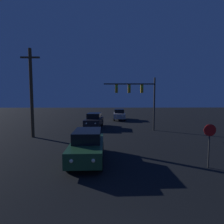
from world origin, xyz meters
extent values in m
cube|color=#1E4728|center=(-1.49, 7.63, 0.74)|extent=(1.89, 4.46, 0.77)
cube|color=black|center=(-1.49, 7.85, 1.43)|extent=(1.57, 2.32, 0.60)
cylinder|color=black|center=(-0.64, 6.29, 0.35)|extent=(0.21, 0.71, 0.71)
cylinder|color=black|center=(-2.27, 6.24, 0.35)|extent=(0.21, 0.71, 0.71)
cylinder|color=black|center=(-0.71, 9.02, 0.35)|extent=(0.21, 0.71, 0.71)
cylinder|color=black|center=(-2.34, 8.98, 0.35)|extent=(0.21, 0.71, 0.71)
sphere|color=#F9EFC6|center=(-0.94, 5.42, 0.82)|extent=(0.18, 0.18, 0.18)
sphere|color=#F9EFC6|center=(-1.92, 5.39, 0.82)|extent=(0.18, 0.18, 0.18)
cube|color=black|center=(-2.05, 18.78, 0.74)|extent=(2.10, 4.54, 0.77)
cube|color=black|center=(-2.04, 19.00, 1.43)|extent=(1.68, 2.39, 0.60)
cylinder|color=black|center=(-1.34, 17.36, 0.35)|extent=(0.25, 0.72, 0.71)
cylinder|color=black|center=(-2.97, 17.48, 0.35)|extent=(0.25, 0.72, 0.71)
cylinder|color=black|center=(-1.14, 20.09, 0.35)|extent=(0.25, 0.72, 0.71)
cylinder|color=black|center=(-2.76, 20.21, 0.35)|extent=(0.25, 0.72, 0.71)
sphere|color=#F9EFC6|center=(-1.74, 16.52, 0.82)|extent=(0.18, 0.18, 0.18)
sphere|color=#F9EFC6|center=(-2.71, 16.60, 0.82)|extent=(0.18, 0.18, 0.18)
cube|color=#99999E|center=(1.39, 25.99, 0.74)|extent=(1.90, 4.46, 0.77)
cube|color=black|center=(1.40, 26.21, 1.43)|extent=(1.57, 2.33, 0.60)
cylinder|color=black|center=(2.17, 24.60, 0.35)|extent=(0.22, 0.71, 0.71)
cylinder|color=black|center=(0.54, 24.65, 0.35)|extent=(0.22, 0.71, 0.71)
cylinder|color=black|center=(2.25, 27.34, 0.35)|extent=(0.22, 0.71, 0.71)
cylinder|color=black|center=(0.61, 27.38, 0.35)|extent=(0.22, 0.71, 0.71)
sphere|color=#F9EFC6|center=(1.81, 23.75, 0.82)|extent=(0.18, 0.18, 0.18)
sphere|color=#F9EFC6|center=(0.84, 23.78, 0.82)|extent=(0.18, 0.18, 0.18)
cylinder|color=#2D2D2D|center=(4.68, 16.79, 2.88)|extent=(0.18, 0.18, 5.76)
cube|color=#2D2D2D|center=(1.93, 16.79, 5.07)|extent=(5.50, 0.12, 0.12)
cube|color=#A57F14|center=(3.31, 16.79, 4.56)|extent=(0.28, 0.28, 0.90)
cylinder|color=green|center=(3.31, 16.64, 4.76)|extent=(0.20, 0.02, 0.20)
cube|color=#A57F14|center=(1.93, 16.79, 4.56)|extent=(0.28, 0.28, 0.90)
cylinder|color=green|center=(1.93, 16.64, 4.76)|extent=(0.20, 0.02, 0.20)
cube|color=#A57F14|center=(0.56, 16.79, 4.56)|extent=(0.28, 0.28, 0.90)
cylinder|color=green|center=(0.56, 16.64, 4.76)|extent=(0.20, 0.02, 0.20)
cylinder|color=#2D2D2D|center=(4.88, 6.53, 1.14)|extent=(0.07, 0.07, 2.28)
cylinder|color=red|center=(4.88, 6.51, 1.97)|extent=(0.62, 0.03, 0.62)
cylinder|color=#4C3823|center=(-7.21, 13.69, 3.97)|extent=(0.28, 0.28, 7.94)
cube|color=#4C3823|center=(-7.21, 13.69, 7.14)|extent=(1.68, 0.14, 0.14)
camera|label=1|loc=(-0.23, -2.15, 3.63)|focal=28.00mm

